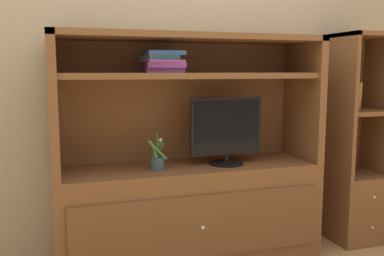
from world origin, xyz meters
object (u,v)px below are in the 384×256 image
(magazine_stack, at_px, (162,62))
(bookshelf_tall, at_px, (355,170))
(media_console, at_px, (189,190))
(potted_plant, at_px, (157,162))
(tv_monitor, at_px, (226,130))
(upright_book_row, at_px, (349,95))

(magazine_stack, relative_size, bookshelf_tall, 0.22)
(media_console, xyz_separation_m, potted_plant, (-0.22, -0.06, 0.21))
(potted_plant, relative_size, bookshelf_tall, 0.15)
(media_console, bearing_deg, bookshelf_tall, 0.23)
(tv_monitor, height_order, bookshelf_tall, bookshelf_tall)
(magazine_stack, xyz_separation_m, bookshelf_tall, (1.47, 0.02, -0.79))
(media_console, xyz_separation_m, magazine_stack, (-0.18, -0.01, 0.82))
(bookshelf_tall, bearing_deg, tv_monitor, -177.45)
(tv_monitor, relative_size, upright_book_row, 2.01)
(tv_monitor, height_order, potted_plant, tv_monitor)
(potted_plant, xyz_separation_m, magazine_stack, (0.05, 0.05, 0.61))
(bookshelf_tall, height_order, upright_book_row, bookshelf_tall)
(tv_monitor, bearing_deg, magazine_stack, 175.66)
(magazine_stack, bearing_deg, tv_monitor, -4.34)
(media_console, relative_size, upright_book_row, 6.99)
(tv_monitor, bearing_deg, upright_book_row, 2.18)
(tv_monitor, height_order, magazine_stack, magazine_stack)
(media_console, distance_m, potted_plant, 0.31)
(magazine_stack, bearing_deg, potted_plant, -135.06)
(media_console, distance_m, tv_monitor, 0.46)
(media_console, height_order, upright_book_row, media_console)
(tv_monitor, xyz_separation_m, magazine_stack, (-0.41, 0.03, 0.44))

